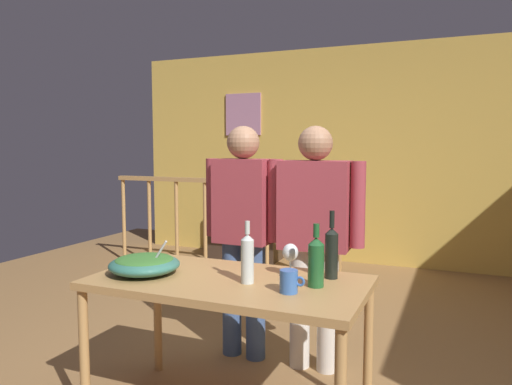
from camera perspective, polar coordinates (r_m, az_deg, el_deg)
The scene contains 15 objects.
ground_plane at distance 3.22m, azimuth 2.96°, elevation -20.87°, with size 8.37×8.37×0.00m, color olive.
back_wall at distance 6.01m, azimuth 13.54°, elevation 4.22°, with size 6.22×0.10×2.63m, color gold.
framed_picture at distance 6.46m, azimuth -1.50°, elevation 9.17°, with size 0.50×0.03×0.54m, color #B07A99.
stair_railing at distance 5.35m, azimuth -0.35°, elevation -2.76°, with size 2.77×0.10×1.12m.
tv_console at distance 6.23m, azimuth -1.20°, elevation -5.81°, with size 0.90×0.40×0.42m, color #38281E.
flat_screen_tv at distance 6.13m, azimuth -1.33°, elevation -1.37°, with size 0.63×0.12×0.48m.
serving_table at distance 2.54m, azimuth -3.27°, elevation -11.73°, with size 1.40×0.73×0.75m.
salad_bowl at distance 2.66m, azimuth -12.98°, elevation -8.15°, with size 0.37×0.37×0.19m.
wine_glass at distance 2.56m, azimuth 4.06°, elevation -7.18°, with size 0.08×0.08×0.17m.
wine_bottle_dark at distance 2.53m, azimuth 8.87°, elevation -6.88°, with size 0.07×0.07×0.35m.
wine_bottle_green at distance 2.37m, azimuth 7.07°, elevation -7.98°, with size 0.08×0.08×0.31m.
wine_bottle_clear at distance 2.41m, azimuth -1.02°, elevation -7.65°, with size 0.06×0.06×0.31m.
mug_blue at distance 2.28m, azimuth 3.92°, elevation -10.38°, with size 0.12×0.08×0.11m.
person_standing_left at distance 3.24m, azimuth -1.48°, elevation -3.68°, with size 0.56×0.23×1.56m.
person_standing_right at distance 3.07m, azimuth 6.89°, elevation -4.08°, with size 0.62×0.24×1.55m.
Camera 1 is at (0.98, -2.71, 1.43)m, focal length 34.02 mm.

